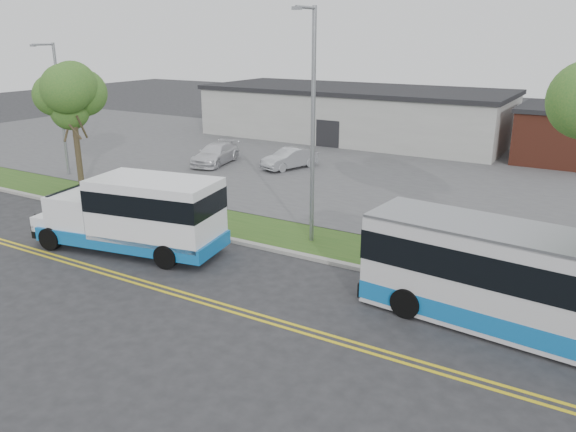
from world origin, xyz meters
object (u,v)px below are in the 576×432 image
Objects in this scene: streetlight_near at (312,121)px; shuttle_bus at (139,212)px; transit_bus at (554,290)px; parked_car_b at (216,154)px; streetlight_far at (59,105)px; pedestrian at (168,201)px; parked_car_a at (290,158)px; tree_west at (72,101)px.

streetlight_near is 1.12× the size of shuttle_bus.
streetlight_near is at bearing 165.76° from transit_bus.
streetlight_far is at bearing -141.08° from parked_car_b.
pedestrian is 0.44× the size of parked_car_a.
streetlight_near is 19.20m from streetlight_far.
pedestrian is (-1.77, 3.56, -0.69)m from shuttle_bus.
pedestrian is at bearing 176.47° from transit_bus.
shuttle_bus is 4.78× the size of pedestrian.
streetlight_near reaches higher than parked_car_a.
pedestrian is (-17.13, 2.65, -0.60)m from transit_bus.
streetlight_far is 10.23m from parked_car_b.
streetlight_near is at bearing -8.05° from streetlight_far.
tree_west reaches higher than parked_car_a.
tree_west is 1.71× the size of parked_car_a.
transit_bus is (15.36, 0.92, -0.09)m from shuttle_bus.
streetlight_near is 11.03m from transit_bus.
streetlight_far reaches higher than tree_west.
parked_car_a is (11.22, 8.69, -3.71)m from streetlight_far.
streetlight_near reaches higher than pedestrian.
streetlight_near reaches higher than shuttle_bus.
streetlight_far is at bearing 173.18° from transit_bus.
pedestrian is (7.69, -1.30, -4.14)m from tree_west.
shuttle_bus reaches higher than parked_car_b.
streetlight_near is at bearing 28.35° from shuttle_bus.
parked_car_b is at bearing 142.17° from streetlight_near.
shuttle_bus is 0.74× the size of transit_bus.
streetlight_far is 1.70× the size of parked_car_b.
parked_car_a is at bearing 145.09° from transit_bus.
streetlight_far reaches higher than pedestrian.
tree_west is 8.83m from pedestrian.
parked_car_b is (-22.65, 13.44, -0.80)m from transit_bus.
parked_car_a is at bearing 88.05° from shuttle_bus.
tree_west is 0.82× the size of shuttle_bus.
transit_bus is at bearing -19.50° from streetlight_near.
streetlight_far reaches higher than transit_bus.
tree_west is 15.01m from streetlight_near.
shuttle_bus is at bearing -73.91° from parked_car_b.
transit_bus is at bearing -21.46° from parked_car_a.
streetlight_far is (-4.00, 2.22, -0.65)m from tree_west.
transit_bus is (24.81, -3.95, -3.54)m from tree_west.
streetlight_far is 29.61m from transit_bus.
pedestrian is at bearing -73.74° from parked_car_b.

